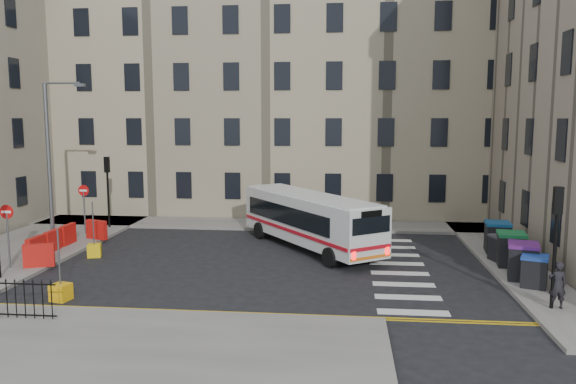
% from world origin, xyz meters
% --- Properties ---
extents(ground, '(120.00, 120.00, 0.00)m').
position_xyz_m(ground, '(0.00, 0.00, 0.00)').
color(ground, black).
rests_on(ground, ground).
extents(pavement_north, '(36.00, 3.20, 0.15)m').
position_xyz_m(pavement_north, '(-6.00, 8.60, 0.07)').
color(pavement_north, slate).
rests_on(pavement_north, ground).
extents(pavement_east, '(2.40, 26.00, 0.15)m').
position_xyz_m(pavement_east, '(9.00, 4.00, 0.07)').
color(pavement_east, slate).
rests_on(pavement_east, ground).
extents(pavement_west, '(6.00, 22.00, 0.15)m').
position_xyz_m(pavement_west, '(-14.00, 1.00, 0.07)').
color(pavement_west, slate).
rests_on(pavement_west, ground).
extents(pavement_sw, '(20.00, 6.00, 0.15)m').
position_xyz_m(pavement_sw, '(-7.00, -10.00, 0.07)').
color(pavement_sw, slate).
rests_on(pavement_sw, ground).
extents(terrace_north, '(38.30, 10.80, 17.20)m').
position_xyz_m(terrace_north, '(-7.00, 15.50, 8.62)').
color(terrace_north, tan).
rests_on(terrace_north, ground).
extents(traffic_light_east, '(0.28, 0.22, 4.10)m').
position_xyz_m(traffic_light_east, '(8.60, -5.50, 2.87)').
color(traffic_light_east, black).
rests_on(traffic_light_east, pavement_east).
extents(traffic_light_nw, '(0.28, 0.22, 4.10)m').
position_xyz_m(traffic_light_nw, '(-12.00, 6.50, 2.87)').
color(traffic_light_nw, black).
rests_on(traffic_light_nw, pavement_west).
extents(streetlamp, '(0.50, 0.22, 8.14)m').
position_xyz_m(streetlamp, '(-13.00, 2.00, 4.34)').
color(streetlamp, '#595B5E').
rests_on(streetlamp, pavement_west).
extents(no_entry_north, '(0.60, 0.08, 3.00)m').
position_xyz_m(no_entry_north, '(-12.50, 4.50, 2.08)').
color(no_entry_north, '#595B5E').
rests_on(no_entry_north, pavement_west).
extents(no_entry_south, '(0.60, 0.08, 3.00)m').
position_xyz_m(no_entry_south, '(-12.50, -2.50, 2.08)').
color(no_entry_south, '#595B5E').
rests_on(no_entry_south, pavement_west).
extents(roadworks_barriers, '(1.66, 6.26, 1.00)m').
position_xyz_m(roadworks_barriers, '(-11.84, 0.50, 0.65)').
color(roadworks_barriers, red).
rests_on(roadworks_barriers, pavement_west).
extents(bus, '(7.52, 9.25, 2.67)m').
position_xyz_m(bus, '(-0.09, 2.91, 1.54)').
color(bus, silver).
rests_on(bus, ground).
extents(wheelie_bin_a, '(1.27, 1.35, 1.19)m').
position_xyz_m(wheelie_bin_a, '(8.82, -3.01, 0.75)').
color(wheelie_bin_a, black).
rests_on(wheelie_bin_a, pavement_east).
extents(wheelie_bin_b, '(1.42, 1.55, 1.44)m').
position_xyz_m(wheelie_bin_b, '(8.68, -2.04, 0.88)').
color(wheelie_bin_b, black).
rests_on(wheelie_bin_b, pavement_east).
extents(wheelie_bin_c, '(1.32, 1.47, 1.45)m').
position_xyz_m(wheelie_bin_c, '(8.80, -0.00, 0.88)').
color(wheelie_bin_c, black).
rests_on(wheelie_bin_c, pavement_east).
extents(wheelie_bin_d, '(1.15, 1.24, 1.15)m').
position_xyz_m(wheelie_bin_d, '(8.65, 0.79, 0.73)').
color(wheelie_bin_d, black).
rests_on(wheelie_bin_d, pavement_east).
extents(wheelie_bin_e, '(1.28, 1.43, 1.43)m').
position_xyz_m(wheelie_bin_e, '(8.89, 2.55, 0.87)').
color(wheelie_bin_e, black).
rests_on(wheelie_bin_e, pavement_east).
extents(pedestrian, '(0.58, 0.38, 1.60)m').
position_xyz_m(pedestrian, '(8.75, -5.49, 0.95)').
color(pedestrian, black).
rests_on(pedestrian, pavement_east).
extents(bollard_yellow, '(0.76, 0.76, 0.60)m').
position_xyz_m(bollard_yellow, '(-10.00, 0.20, 0.30)').
color(bollard_yellow, yellow).
rests_on(bollard_yellow, ground).
extents(bollard_chevron, '(0.71, 0.71, 0.60)m').
position_xyz_m(bollard_chevron, '(-8.38, -6.00, 0.30)').
color(bollard_chevron, '#EDA80D').
rests_on(bollard_chevron, ground).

